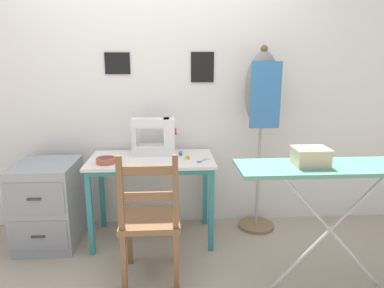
% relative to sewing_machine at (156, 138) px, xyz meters
% --- Properties ---
extents(ground_plane, '(14.00, 14.00, 0.00)m').
position_rel_sewing_machine_xyz_m(ground_plane, '(-0.04, -0.39, -0.85)').
color(ground_plane, tan).
extents(wall_back, '(10.00, 0.06, 2.55)m').
position_rel_sewing_machine_xyz_m(wall_back, '(-0.04, 0.22, 0.42)').
color(wall_back, silver).
rests_on(wall_back, ground_plane).
extents(sewing_table, '(1.01, 0.55, 0.71)m').
position_rel_sewing_machine_xyz_m(sewing_table, '(-0.04, -0.13, -0.24)').
color(sewing_table, silver).
rests_on(sewing_table, ground_plane).
extents(sewing_machine, '(0.37, 0.16, 0.33)m').
position_rel_sewing_machine_xyz_m(sewing_machine, '(0.00, 0.00, 0.00)').
color(sewing_machine, white).
rests_on(sewing_machine, sewing_table).
extents(fabric_bowl, '(0.15, 0.15, 0.04)m').
position_rel_sewing_machine_xyz_m(fabric_bowl, '(-0.38, -0.24, -0.12)').
color(fabric_bowl, '#B25647').
rests_on(fabric_bowl, sewing_table).
extents(scissors, '(0.12, 0.13, 0.01)m').
position_rel_sewing_machine_xyz_m(scissors, '(0.36, -0.24, -0.14)').
color(scissors, silver).
rests_on(scissors, sewing_table).
extents(thread_spool_near_machine, '(0.04, 0.04, 0.03)m').
position_rel_sewing_machine_xyz_m(thread_spool_near_machine, '(0.20, -0.06, -0.13)').
color(thread_spool_near_machine, '#2875C1').
rests_on(thread_spool_near_machine, sewing_table).
extents(thread_spool_mid_table, '(0.04, 0.04, 0.03)m').
position_rel_sewing_machine_xyz_m(thread_spool_mid_table, '(0.25, -0.17, -0.13)').
color(thread_spool_mid_table, yellow).
rests_on(thread_spool_mid_table, sewing_table).
extents(wooden_chair, '(0.40, 0.38, 0.92)m').
position_rel_sewing_machine_xyz_m(wooden_chair, '(-0.02, -0.69, -0.42)').
color(wooden_chair, brown).
rests_on(wooden_chair, ground_plane).
extents(filing_cabinet, '(0.47, 0.54, 0.69)m').
position_rel_sewing_machine_xyz_m(filing_cabinet, '(-0.88, -0.14, -0.51)').
color(filing_cabinet, '#93999E').
rests_on(filing_cabinet, ground_plane).
extents(dress_form, '(0.32, 0.32, 1.61)m').
position_rel_sewing_machine_xyz_m(dress_form, '(0.89, 0.01, 0.29)').
color(dress_form, '#846647').
rests_on(dress_form, ground_plane).
extents(ironing_board, '(1.23, 0.36, 0.86)m').
position_rel_sewing_machine_xyz_m(ironing_board, '(1.14, -0.86, -0.05)').
color(ironing_board, '#518E7A').
rests_on(ironing_board, ground_plane).
extents(storage_box, '(0.21, 0.17, 0.11)m').
position_rel_sewing_machine_xyz_m(storage_box, '(0.97, -0.85, 0.05)').
color(storage_box, beige).
rests_on(storage_box, ironing_board).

